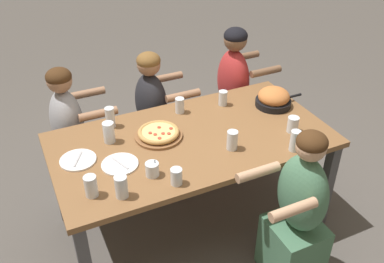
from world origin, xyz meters
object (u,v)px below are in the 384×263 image
(drinking_glass_a, at_px, (176,177))
(skillet_bowl, at_px, (274,98))
(cocktail_glass_blue, at_px, (152,170))
(drinking_glass_b, at_px, (232,140))
(diner_near_midright, at_px, (297,217))
(diner_far_right, at_px, (232,97))
(drinking_glass_c, at_px, (223,98))
(drinking_glass_f, at_px, (109,133))
(drinking_glass_h, at_px, (293,125))
(drinking_glass_d, at_px, (110,117))
(empty_plate_a, at_px, (78,160))
(diner_far_center, at_px, (153,120))
(drinking_glass_j, at_px, (91,186))
(pizza_board_main, at_px, (159,134))
(diner_far_left, at_px, (71,140))
(drinking_glass_g, at_px, (121,188))
(empty_plate_b, at_px, (120,164))
(drinking_glass_i, at_px, (180,106))
(drinking_glass_e, at_px, (295,142))

(drinking_glass_a, bearing_deg, skillet_bowl, 27.07)
(cocktail_glass_blue, bearing_deg, drinking_glass_b, 3.55)
(diner_near_midright, xyz_separation_m, diner_far_right, (0.35, 1.41, 0.04))
(drinking_glass_c, bearing_deg, drinking_glass_f, -172.93)
(drinking_glass_b, distance_m, drinking_glass_h, 0.47)
(drinking_glass_d, bearing_deg, empty_plate_a, -134.95)
(diner_far_center, bearing_deg, cocktail_glass_blue, -19.89)
(skillet_bowl, distance_m, diner_far_center, 1.01)
(drinking_glass_c, xyz_separation_m, diner_far_right, (0.33, 0.40, -0.27))
(empty_plate_a, distance_m, drinking_glass_b, 0.97)
(drinking_glass_b, distance_m, drinking_glass_j, 0.93)
(pizza_board_main, height_order, diner_far_left, diner_far_left)
(empty_plate_a, bearing_deg, drinking_glass_b, -17.28)
(drinking_glass_g, bearing_deg, drinking_glass_h, 6.28)
(skillet_bowl, distance_m, drinking_glass_j, 1.53)
(empty_plate_a, relative_size, diner_far_right, 0.19)
(empty_plate_b, bearing_deg, drinking_glass_g, -104.38)
(empty_plate_a, relative_size, diner_near_midright, 0.20)
(skillet_bowl, relative_size, empty_plate_b, 1.71)
(drinking_glass_b, bearing_deg, drinking_glass_i, 102.22)
(empty_plate_a, height_order, drinking_glass_f, drinking_glass_f)
(pizza_board_main, xyz_separation_m, skillet_bowl, (0.93, 0.03, 0.03))
(skillet_bowl, height_order, empty_plate_b, skillet_bowl)
(drinking_glass_h, relative_size, diner_near_midright, 0.10)
(skillet_bowl, bearing_deg, drinking_glass_h, -103.18)
(drinking_glass_a, distance_m, diner_far_left, 1.21)
(skillet_bowl, bearing_deg, drinking_glass_c, 153.08)
(skillet_bowl, xyz_separation_m, drinking_glass_e, (-0.20, -0.53, 0.00))
(empty_plate_a, distance_m, drinking_glass_h, 1.43)
(empty_plate_a, relative_size, drinking_glass_b, 1.74)
(skillet_bowl, bearing_deg, drinking_glass_i, 162.91)
(empty_plate_b, height_order, diner_far_right, diner_far_right)
(drinking_glass_a, distance_m, drinking_glass_c, 0.96)
(drinking_glass_d, bearing_deg, drinking_glass_i, -3.09)
(empty_plate_a, height_order, drinking_glass_b, drinking_glass_b)
(cocktail_glass_blue, height_order, drinking_glass_a, cocktail_glass_blue)
(drinking_glass_c, distance_m, drinking_glass_d, 0.85)
(drinking_glass_c, distance_m, diner_far_right, 0.59)
(diner_far_right, relative_size, diner_far_left, 1.07)
(diner_far_right, bearing_deg, empty_plate_b, -57.74)
(drinking_glass_a, height_order, drinking_glass_e, drinking_glass_e)
(skillet_bowl, distance_m, diner_far_left, 1.57)
(skillet_bowl, height_order, drinking_glass_d, drinking_glass_d)
(empty_plate_b, xyz_separation_m, drinking_glass_g, (-0.07, -0.27, 0.06))
(drinking_glass_d, xyz_separation_m, diner_far_left, (-0.25, 0.34, -0.33))
(diner_far_center, bearing_deg, drinking_glass_h, 36.33)
(empty_plate_b, xyz_separation_m, drinking_glass_f, (0.01, 0.27, 0.06))
(skillet_bowl, bearing_deg, diner_far_left, 158.12)
(pizza_board_main, bearing_deg, drinking_glass_j, -145.06)
(drinking_glass_a, bearing_deg, drinking_glass_h, 10.15)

